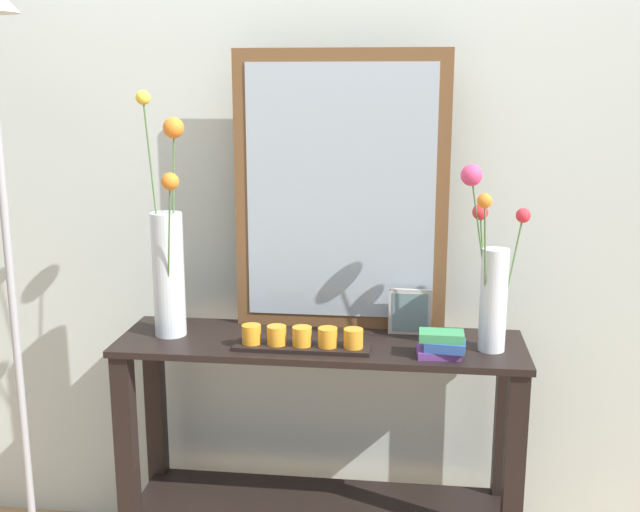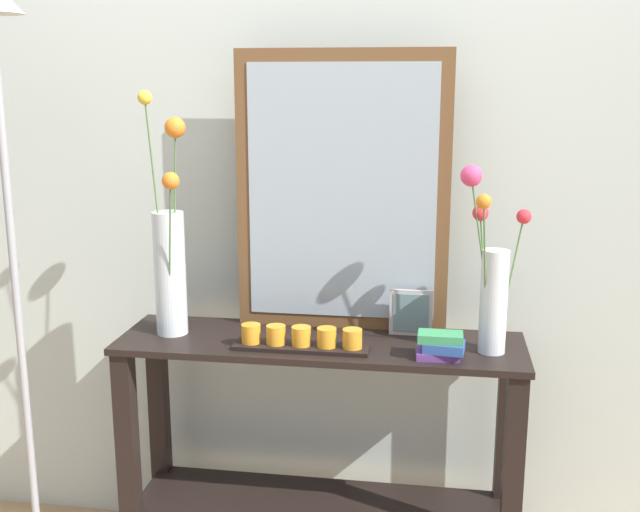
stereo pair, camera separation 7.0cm
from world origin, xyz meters
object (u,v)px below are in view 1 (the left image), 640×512
at_px(mirror_leaning, 341,193).
at_px(vase_right, 491,279).
at_px(tall_vase_left, 168,260).
at_px(candle_tray, 302,340).
at_px(picture_frame_small, 410,312).
at_px(book_stack, 442,345).
at_px(floor_lamp, 2,191).
at_px(console_table, 320,435).

relative_size(mirror_leaning, vase_right, 1.59).
bearing_deg(vase_right, tall_vase_left, 178.71).
height_order(mirror_leaning, candle_tray, mirror_leaning).
bearing_deg(candle_tray, mirror_leaning, 68.69).
distance_m(tall_vase_left, picture_frame_small, 0.74).
bearing_deg(tall_vase_left, book_stack, -6.59).
relative_size(mirror_leaning, floor_lamp, 0.47).
height_order(console_table, candle_tray, candle_tray).
height_order(tall_vase_left, candle_tray, tall_vase_left).
distance_m(vase_right, picture_frame_small, 0.29).
xyz_separation_m(vase_right, picture_frame_small, (-0.23, 0.12, -0.14)).
bearing_deg(tall_vase_left, candle_tray, -10.79).
relative_size(console_table, mirror_leaning, 1.42).
xyz_separation_m(candle_tray, book_stack, (0.40, -0.01, 0.01)).
height_order(vase_right, floor_lamp, floor_lamp).
xyz_separation_m(console_table, floor_lamp, (-0.91, -0.09, 0.75)).
relative_size(console_table, picture_frame_small, 8.55).
distance_m(mirror_leaning, vase_right, 0.52).
relative_size(console_table, book_stack, 8.72).
relative_size(console_table, tall_vase_left, 1.66).
height_order(console_table, picture_frame_small, picture_frame_small).
relative_size(tall_vase_left, picture_frame_small, 5.16).
height_order(console_table, floor_lamp, floor_lamp).
bearing_deg(floor_lamp, vase_right, 2.56).
bearing_deg(vase_right, candle_tray, -173.82).
bearing_deg(book_stack, candle_tray, 177.87).
xyz_separation_m(book_stack, floor_lamp, (-1.27, 0.01, 0.41)).
relative_size(tall_vase_left, vase_right, 1.37).
distance_m(picture_frame_small, floor_lamp, 1.25).
xyz_separation_m(console_table, mirror_leaning, (0.05, 0.14, 0.73)).
bearing_deg(tall_vase_left, mirror_leaning, 16.22).
bearing_deg(mirror_leaning, tall_vase_left, -163.78).
bearing_deg(tall_vase_left, console_table, 0.56).
height_order(console_table, mirror_leaning, mirror_leaning).
relative_size(tall_vase_left, book_stack, 5.26).
distance_m(picture_frame_small, book_stack, 0.21).
bearing_deg(book_stack, mirror_leaning, 142.29).
height_order(picture_frame_small, floor_lamp, floor_lamp).
xyz_separation_m(picture_frame_small, floor_lamp, (-1.18, -0.18, 0.37)).
xyz_separation_m(vase_right, candle_tray, (-0.53, -0.06, -0.18)).
height_order(tall_vase_left, vase_right, tall_vase_left).
bearing_deg(console_table, picture_frame_small, 19.33).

